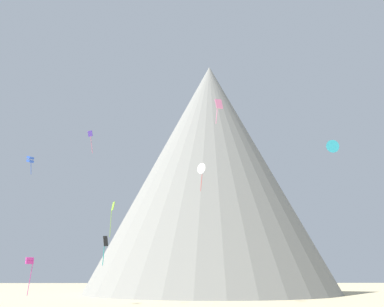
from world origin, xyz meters
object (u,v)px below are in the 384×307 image
kite_pink_mid (219,106)px  kite_cyan_mid (332,147)px  kite_white_mid (202,169)px  kite_indigo_high (91,137)px  kite_lime_mid (112,211)px  kite_blue_mid (30,160)px  rock_massif (212,181)px  kite_magenta_low (30,261)px  kite_black_low (105,243)px

kite_pink_mid → kite_cyan_mid: bearing=43.5°
kite_white_mid → kite_indigo_high: bearing=62.0°
kite_lime_mid → kite_indigo_high: bearing=143.2°
kite_blue_mid → rock_massif: bearing=0.9°
kite_white_mid → kite_magenta_low: bearing=84.9°
kite_pink_mid → kite_white_mid: bearing=116.1°
kite_magenta_low → kite_white_mid: kite_white_mid is taller
rock_massif → kite_blue_mid: bearing=-128.7°
rock_massif → kite_pink_mid: (-4.11, -65.43, -3.68)m
rock_massif → kite_cyan_mid: size_ratio=38.01×
kite_white_mid → kite_lime_mid: (-14.89, -2.00, -7.67)m
rock_massif → kite_lime_mid: 42.51m
kite_black_low → kite_lime_mid: kite_lime_mid is taller
rock_massif → kite_indigo_high: bearing=-120.4°
rock_massif → kite_lime_mid: size_ratio=10.27×
kite_black_low → kite_pink_mid: size_ratio=1.17×
kite_magenta_low → kite_blue_mid: bearing=86.5°
kite_pink_mid → kite_lime_mid: (-15.16, 29.45, -8.20)m
kite_cyan_mid → kite_pink_mid: 15.05m
kite_black_low → kite_blue_mid: size_ratio=1.13×
kite_magenta_low → kite_cyan_mid: size_ratio=3.05×
rock_massif → kite_lime_mid: bearing=-118.2°
kite_indigo_high → kite_magenta_low: (-4.56, -13.03, -20.30)m
kite_black_low → rock_massif: bearing=-133.7°
kite_blue_mid → kite_lime_mid: (12.85, 4.06, -7.70)m
kite_black_low → kite_white_mid: kite_white_mid is taller
kite_black_low → kite_blue_mid: 27.52m
kite_cyan_mid → kite_white_mid: kite_white_mid is taller
kite_indigo_high → kite_lime_mid: (3.65, 3.04, -11.89)m
kite_indigo_high → kite_lime_mid: bearing=-67.9°
kite_magenta_low → kite_pink_mid: size_ratio=1.63×
rock_massif → kite_pink_mid: rock_massif is taller
kite_black_low → kite_white_mid: 30.75m
kite_black_low → kite_magenta_low: bearing=-57.7°
rock_massif → kite_blue_mid: rock_massif is taller
kite_indigo_high → kite_magenta_low: bearing=143.1°
kite_cyan_mid → kite_lime_mid: size_ratio=0.27×
kite_indigo_high → kite_lime_mid: 12.80m
kite_black_low → kite_blue_mid: (-15.08, 18.13, 14.18)m
kite_indigo_high → kite_cyan_mid: (32.76, -21.93, -7.09)m
rock_massif → kite_white_mid: (-4.37, -33.99, -4.21)m
rock_massif → kite_pink_mid: 65.67m
kite_blue_mid → kite_pink_mid: (28.00, -25.39, 0.49)m
kite_black_low → kite_magenta_low: size_ratio=0.72×
rock_massif → kite_blue_mid: 51.50m
kite_pink_mid → kite_lime_mid: 34.12m
kite_indigo_high → kite_blue_mid: size_ratio=1.24×
kite_black_low → kite_indigo_high: size_ratio=0.91×
kite_magenta_low → kite_white_mid: (23.10, 18.07, 16.08)m
kite_white_mid → kite_black_low: bearing=109.2°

